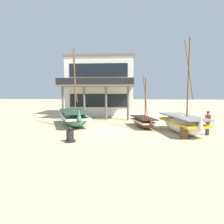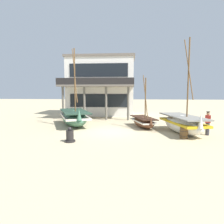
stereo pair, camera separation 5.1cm
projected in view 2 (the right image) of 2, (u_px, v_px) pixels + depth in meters
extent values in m
plane|color=tan|center=(111.00, 131.00, 15.50)|extent=(120.00, 120.00, 0.00)
ellipsoid|color=brown|center=(143.00, 122.00, 17.21)|extent=(2.22, 3.83, 0.87)
cube|color=silver|center=(143.00, 121.00, 17.19)|extent=(2.19, 3.69, 0.10)
cube|color=#351E13|center=(143.00, 118.00, 17.16)|extent=(2.24, 3.77, 0.06)
cone|color=brown|center=(151.00, 121.00, 15.47)|extent=(0.31, 0.31, 0.61)
cylinder|color=brown|center=(145.00, 100.00, 16.56)|extent=(0.10, 0.10, 3.58)
cylinder|color=brown|center=(145.00, 97.00, 16.54)|extent=(0.42, 1.22, 3.63)
cube|color=brown|center=(142.00, 118.00, 17.44)|extent=(1.20, 0.49, 0.06)
ellipsoid|color=#427056|center=(74.00, 118.00, 18.12)|extent=(4.00, 5.72, 1.35)
cube|color=silver|center=(74.00, 116.00, 18.11)|extent=(3.94, 5.54, 0.16)
cube|color=#243D2F|center=(74.00, 111.00, 18.06)|extent=(4.02, 5.65, 0.09)
cone|color=#427056|center=(79.00, 115.00, 15.64)|extent=(0.53, 0.53, 0.94)
cylinder|color=brown|center=(75.00, 83.00, 17.16)|extent=(0.10, 0.10, 5.76)
cylinder|color=brown|center=(75.00, 74.00, 17.09)|extent=(0.99, 2.14, 4.71)
cube|color=brown|center=(74.00, 112.00, 18.45)|extent=(1.83, 0.92, 0.06)
ellipsoid|color=silver|center=(182.00, 124.00, 14.83)|extent=(2.72, 5.14, 1.30)
cube|color=gold|center=(182.00, 122.00, 14.81)|extent=(2.70, 4.95, 0.16)
cube|color=gray|center=(183.00, 116.00, 14.76)|extent=(2.75, 5.05, 0.09)
cone|color=silver|center=(201.00, 121.00, 12.45)|extent=(0.41, 0.41, 0.91)
cylinder|color=brown|center=(188.00, 81.00, 13.89)|extent=(0.10, 0.10, 5.83)
cylinder|color=brown|center=(189.00, 69.00, 13.81)|extent=(0.39, 1.51, 4.24)
cube|color=brown|center=(180.00, 118.00, 15.14)|extent=(1.64, 0.50, 0.06)
cylinder|color=#33333D|center=(207.00, 129.00, 14.12)|extent=(0.26, 0.26, 0.88)
cube|color=#B22D28|center=(208.00, 119.00, 14.05)|extent=(0.42, 0.34, 0.54)
sphere|color=#A87A56|center=(208.00, 113.00, 14.01)|extent=(0.22, 0.22, 0.22)
cylinder|color=#2D2823|center=(208.00, 112.00, 14.00)|extent=(0.24, 0.24, 0.05)
cylinder|color=black|center=(70.00, 141.00, 12.30)|extent=(0.66, 0.66, 0.10)
cylinder|color=black|center=(70.00, 135.00, 12.26)|extent=(0.46, 0.46, 0.61)
sphere|color=black|center=(70.00, 129.00, 12.22)|extent=(0.25, 0.25, 0.25)
cylinder|color=brown|center=(184.00, 133.00, 13.17)|extent=(0.52, 0.52, 0.70)
torus|color=black|center=(184.00, 131.00, 13.15)|extent=(0.56, 0.56, 0.03)
torus|color=black|center=(184.00, 135.00, 13.18)|extent=(0.56, 0.56, 0.03)
cube|color=white|center=(101.00, 87.00, 26.44)|extent=(8.27, 5.17, 7.17)
cube|color=#70665B|center=(101.00, 58.00, 26.05)|extent=(8.60, 5.37, 0.30)
cube|color=black|center=(99.00, 101.00, 24.02)|extent=(6.95, 0.06, 1.58)
cube|color=black|center=(98.00, 70.00, 23.65)|extent=(6.95, 0.06, 1.58)
cube|color=#70665B|center=(97.00, 86.00, 22.38)|extent=(8.27, 3.00, 0.20)
cylinder|color=#666056|center=(63.00, 103.00, 21.83)|extent=(0.24, 0.24, 3.59)
cylinder|color=#666056|center=(84.00, 103.00, 21.64)|extent=(0.24, 0.24, 3.59)
cylinder|color=#666056|center=(106.00, 103.00, 21.44)|extent=(0.24, 0.24, 3.59)
cylinder|color=#666056|center=(128.00, 103.00, 21.25)|extent=(0.24, 0.24, 3.59)
cube|color=black|center=(94.00, 81.00, 20.91)|extent=(8.27, 0.08, 0.70)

